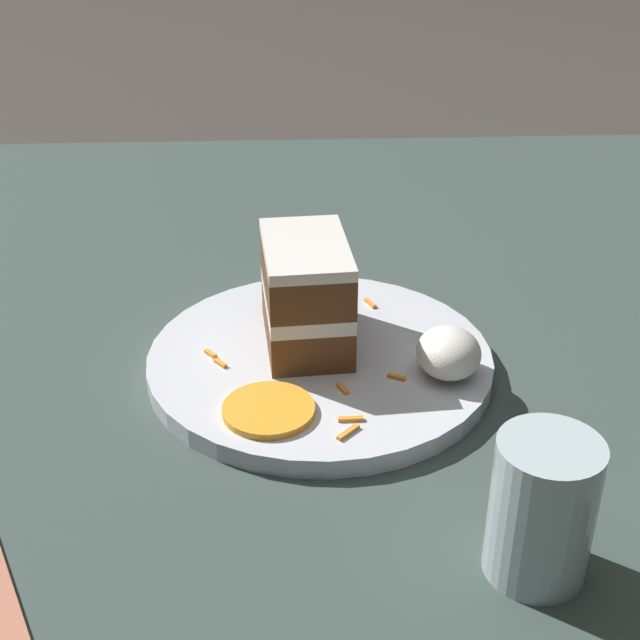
# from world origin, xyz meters

# --- Properties ---
(ground_plane) EXTENTS (6.00, 6.00, 0.00)m
(ground_plane) POSITION_xyz_m (0.00, 0.00, 0.00)
(ground_plane) COLOR #38332D
(ground_plane) RESTS_ON ground
(dining_table) EXTENTS (1.21, 1.20, 0.03)m
(dining_table) POSITION_xyz_m (0.00, 0.00, 0.01)
(dining_table) COLOR #384742
(dining_table) RESTS_ON ground
(plate) EXTENTS (0.29, 0.29, 0.02)m
(plate) POSITION_xyz_m (0.01, 0.00, 0.04)
(plate) COLOR silver
(plate) RESTS_ON dining_table
(cake_slice) EXTENTS (0.12, 0.08, 0.09)m
(cake_slice) POSITION_xyz_m (-0.01, -0.01, 0.09)
(cake_slice) COLOR brown
(cake_slice) RESTS_ON plate
(cream_dollop) EXTENTS (0.06, 0.05, 0.04)m
(cream_dollop) POSITION_xyz_m (0.05, 0.10, 0.06)
(cream_dollop) COLOR white
(cream_dollop) RESTS_ON plate
(orange_garnish) EXTENTS (0.07, 0.07, 0.01)m
(orange_garnish) POSITION_xyz_m (0.09, -0.04, 0.05)
(orange_garnish) COLOR orange
(orange_garnish) RESTS_ON plate
(carrot_shreds_scatter) EXTENTS (0.21, 0.16, 0.00)m
(carrot_shreds_scatter) POSITION_xyz_m (0.05, 0.00, 0.05)
(carrot_shreds_scatter) COLOR orange
(carrot_shreds_scatter) RESTS_ON plate
(drinking_glass) EXTENTS (0.06, 0.06, 0.10)m
(drinking_glass) POSITION_xyz_m (0.25, 0.12, 0.07)
(drinking_glass) COLOR silver
(drinking_glass) RESTS_ON dining_table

